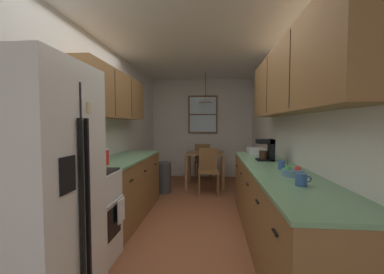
{
  "coord_description": "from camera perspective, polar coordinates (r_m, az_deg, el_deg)",
  "views": [
    {
      "loc": [
        0.3,
        -2.81,
        1.38
      ],
      "look_at": [
        -0.05,
        1.23,
        1.17
      ],
      "focal_mm": 22.77,
      "sensor_mm": 36.0,
      "label": 1
    }
  ],
  "objects": [
    {
      "name": "back_window",
      "position": [
        6.39,
        2.55,
        5.28
      ],
      "size": [
        0.76,
        0.05,
        0.98
      ],
      "color": "brown"
    },
    {
      "name": "upper_cabinets_right",
      "position": [
        2.9,
        22.33,
        12.61
      ],
      "size": [
        0.33,
        2.8,
        0.76
      ],
      "color": "brown"
    },
    {
      "name": "pendant_light",
      "position": [
        5.47,
        3.15,
        8.59
      ],
      "size": [
        0.31,
        0.31,
        0.68
      ],
      "color": "black"
    },
    {
      "name": "dining_chair_near",
      "position": [
        4.92,
        3.81,
        -7.35
      ],
      "size": [
        0.43,
        0.43,
        0.9
      ],
      "color": "brown",
      "rests_on": "ground"
    },
    {
      "name": "wall_left",
      "position": [
        4.15,
        -18.45,
        1.34
      ],
      "size": [
        0.1,
        9.0,
        2.55
      ],
      "primitive_type": "cube",
      "color": "silver",
      "rests_on": "ground"
    },
    {
      "name": "upper_cabinets_left",
      "position": [
        3.73,
        -17.98,
        9.2
      ],
      "size": [
        0.33,
        1.96,
        0.65
      ],
      "color": "brown"
    },
    {
      "name": "trash_bin",
      "position": [
        5.03,
        -6.68,
        -9.37
      ],
      "size": [
        0.31,
        0.31,
        0.62
      ],
      "primitive_type": "cylinder",
      "color": "#3F3F42",
      "rests_on": "ground"
    },
    {
      "name": "microwave_over_range",
      "position": [
        2.64,
        -27.4,
        7.46
      ],
      "size": [
        0.39,
        0.57,
        0.31
      ],
      "color": "silver"
    },
    {
      "name": "coffee_maker",
      "position": [
        3.39,
        17.21,
        -2.77
      ],
      "size": [
        0.22,
        0.18,
        0.29
      ],
      "color": "black",
      "rests_on": "counter_right"
    },
    {
      "name": "counter_left",
      "position": [
        3.82,
        -15.38,
        -11.26
      ],
      "size": [
        0.64,
        1.88,
        0.9
      ],
      "color": "brown",
      "rests_on": "ground"
    },
    {
      "name": "mug_spare",
      "position": [
        2.8,
        20.23,
        -6.14
      ],
      "size": [
        0.11,
        0.07,
        0.09
      ],
      "color": "#335999",
      "rests_on": "counter_right"
    },
    {
      "name": "table_serving_bowl",
      "position": [
        5.39,
        2.99,
        -3.36
      ],
      "size": [
        0.17,
        0.17,
        0.06
      ],
      "primitive_type": "cylinder",
      "color": "#4C7299",
      "rests_on": "dining_table"
    },
    {
      "name": "wall_back",
      "position": [
        6.46,
        2.32,
        2.02
      ],
      "size": [
        4.4,
        0.1,
        2.55
      ],
      "primitive_type": "cube",
      "color": "silver",
      "rests_on": "ground"
    },
    {
      "name": "storage_canister",
      "position": [
        3.1,
        -19.9,
        -4.35
      ],
      "size": [
        0.12,
        0.12,
        0.19
      ],
      "color": "red",
      "rests_on": "counter_left"
    },
    {
      "name": "fruit_bowl",
      "position": [
        2.49,
        22.54,
        -7.58
      ],
      "size": [
        0.2,
        0.2,
        0.09
      ],
      "color": "#597F9E",
      "rests_on": "counter_right"
    },
    {
      "name": "counter_right",
      "position": [
        3.02,
        18.85,
        -15.17
      ],
      "size": [
        0.64,
        3.12,
        0.9
      ],
      "color": "brown",
      "rests_on": "ground"
    },
    {
      "name": "mug_by_coffeemaker",
      "position": [
        2.12,
        24.24,
        -9.09
      ],
      "size": [
        0.12,
        0.09,
        0.1
      ],
      "color": "#335999",
      "rests_on": "counter_right"
    },
    {
      "name": "ground_plane",
      "position": [
        4.06,
        0.48,
        -16.93
      ],
      "size": [
        12.0,
        12.0,
        0.0
      ],
      "primitive_type": "plane",
      "color": "brown"
    },
    {
      "name": "dining_table",
      "position": [
        5.5,
        3.11,
        -4.93
      ],
      "size": [
        0.83,
        0.78,
        0.76
      ],
      "color": "olive",
      "rests_on": "ground"
    },
    {
      "name": "dish_rack",
      "position": [
        4.11,
        14.88,
        -3.17
      ],
      "size": [
        0.28,
        0.34,
        0.1
      ],
      "primitive_type": "cube",
      "color": "silver",
      "rests_on": "counter_right"
    },
    {
      "name": "refrigerator",
      "position": [
        2.03,
        -33.44,
        -11.25
      ],
      "size": [
        0.75,
        0.75,
        1.8
      ],
      "color": "white",
      "rests_on": "ground"
    },
    {
      "name": "stove_range",
      "position": [
        2.73,
        -24.71,
        -16.77
      ],
      "size": [
        0.66,
        0.6,
        1.1
      ],
      "color": "white",
      "rests_on": "ground"
    },
    {
      "name": "dining_chair_far",
      "position": [
        6.11,
        2.61,
        -5.33
      ],
      "size": [
        0.44,
        0.44,
        0.9
      ],
      "color": "brown",
      "rests_on": "ground"
    },
    {
      "name": "dish_towel",
      "position": [
        2.7,
        -16.27,
        -16.19
      ],
      "size": [
        0.02,
        0.16,
        0.24
      ],
      "primitive_type": "cube",
      "color": "white"
    },
    {
      "name": "wall_right",
      "position": [
        3.95,
        20.42,
        1.23
      ],
      "size": [
        0.1,
        9.0,
        2.55
      ],
      "primitive_type": "cube",
      "color": "silver",
      "rests_on": "ground"
    },
    {
      "name": "ceiling_slab",
      "position": [
        4.0,
        0.5,
        20.53
      ],
      "size": [
        4.4,
        9.0,
        0.08
      ],
      "primitive_type": "cube",
      "color": "white"
    }
  ]
}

